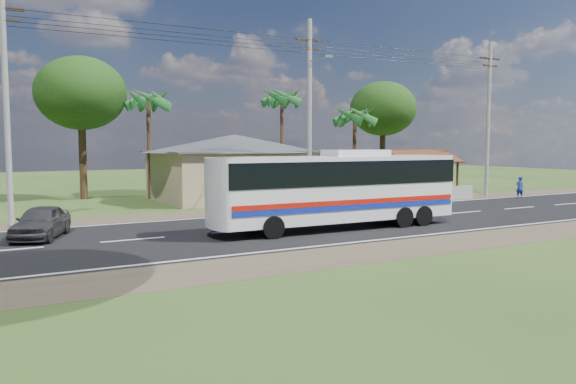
% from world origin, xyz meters
% --- Properties ---
extents(ground, '(120.00, 120.00, 0.00)m').
position_xyz_m(ground, '(0.00, 0.00, 0.00)').
color(ground, '#2E4719').
rests_on(ground, ground).
extents(road, '(120.00, 16.00, 0.03)m').
position_xyz_m(road, '(0.00, 0.00, 0.01)').
color(road, black).
rests_on(road, ground).
extents(house, '(12.40, 10.00, 5.00)m').
position_xyz_m(house, '(1.00, 13.00, 2.64)').
color(house, tan).
rests_on(house, ground).
extents(waiting_shed, '(5.20, 4.48, 3.35)m').
position_xyz_m(waiting_shed, '(13.00, 8.50, 2.73)').
color(waiting_shed, '#3C2616').
rests_on(waiting_shed, ground).
extents(concrete_barrier, '(7.00, 0.30, 0.90)m').
position_xyz_m(concrete_barrier, '(12.00, 5.60, 0.45)').
color(concrete_barrier, '#9E9E99').
rests_on(concrete_barrier, ground).
extents(utility_poles, '(32.80, 2.22, 11.00)m').
position_xyz_m(utility_poles, '(2.67, 6.49, 5.77)').
color(utility_poles, '#9E9E99').
rests_on(utility_poles, ground).
extents(palm_near, '(2.80, 2.80, 6.70)m').
position_xyz_m(palm_near, '(9.50, 11.00, 5.71)').
color(palm_near, '#47301E').
rests_on(palm_near, ground).
extents(palm_mid, '(2.80, 2.80, 8.20)m').
position_xyz_m(palm_mid, '(6.00, 15.50, 7.16)').
color(palm_mid, '#47301E').
rests_on(palm_mid, ground).
extents(palm_far, '(2.80, 2.80, 7.70)m').
position_xyz_m(palm_far, '(-4.00, 16.00, 6.68)').
color(palm_far, '#47301E').
rests_on(palm_far, ground).
extents(tree_behind_house, '(6.00, 6.00, 9.61)m').
position_xyz_m(tree_behind_house, '(-8.00, 18.00, 7.12)').
color(tree_behind_house, '#47301E').
rests_on(tree_behind_house, ground).
extents(tree_behind_shed, '(5.60, 5.60, 9.02)m').
position_xyz_m(tree_behind_shed, '(16.00, 16.00, 6.68)').
color(tree_behind_shed, '#47301E').
rests_on(tree_behind_shed, ground).
extents(coach_bus, '(11.37, 2.69, 3.51)m').
position_xyz_m(coach_bus, '(-0.29, -1.44, 2.01)').
color(coach_bus, silver).
rests_on(coach_bus, ground).
extents(motorcycle, '(1.86, 1.29, 0.92)m').
position_xyz_m(motorcycle, '(2.57, 7.75, 0.46)').
color(motorcycle, black).
rests_on(motorcycle, ground).
extents(person, '(0.64, 0.51, 1.53)m').
position_xyz_m(person, '(18.36, 3.91, 0.76)').
color(person, navy).
rests_on(person, ground).
extents(small_car, '(2.94, 4.19, 1.33)m').
position_xyz_m(small_car, '(-12.12, 2.22, 0.66)').
color(small_car, '#2A292C').
rests_on(small_car, ground).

